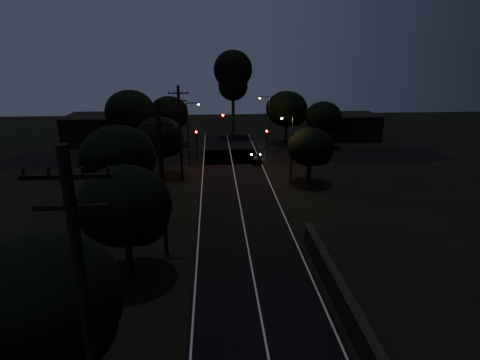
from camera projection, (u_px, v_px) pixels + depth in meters
road_surface at (236, 181)px, 44.95m from camera, size 60.00×70.00×0.03m
retaining_wall at (437, 355)px, 18.60m from camera, size 6.93×26.00×1.60m
utility_pole_near at (90, 345)px, 11.21m from camera, size 2.20×0.30×12.00m
utility_pole_mid at (162, 178)px, 27.49m from camera, size 2.20×0.30×11.00m
utility_pole_far at (180, 132)px, 43.69m from camera, size 2.20×0.30×10.50m
tree_left_a at (48, 305)px, 15.11m from camera, size 6.04×6.04×7.64m
tree_left_b at (128, 208)px, 24.70m from camera, size 5.86×5.86×7.44m
tree_left_c at (121, 159)px, 33.87m from camera, size 6.45×6.45×8.15m
tree_left_d at (161, 138)px, 45.64m from camera, size 5.45×5.45×6.91m
tree_far_nw at (170, 114)px, 60.67m from camera, size 5.88×5.88×7.45m
tree_far_w at (132, 112)px, 56.25m from camera, size 6.90×6.90×8.79m
tree_far_ne at (288, 110)px, 61.71m from camera, size 6.40×6.40×8.09m
tree_far_e at (325, 118)px, 59.46m from camera, size 5.39×5.39×6.83m
tree_right_a at (312, 148)px, 43.08m from camera, size 4.89×4.89×6.21m
tall_pine at (233, 75)px, 64.50m from camera, size 6.20×6.20×14.10m
building_left at (101, 129)px, 62.76m from camera, size 10.00×8.00×4.40m
building_right at (348, 126)px, 66.38m from camera, size 9.00×7.00×4.00m
signal_left at (196, 140)px, 52.18m from camera, size 0.28×0.35×4.10m
signal_right at (266, 139)px, 52.78m from camera, size 0.28×0.35×4.10m
signal_mast at (209, 129)px, 51.82m from camera, size 3.70×0.35×6.25m
streetlight_a at (190, 130)px, 49.69m from camera, size 1.66×0.26×8.00m
streetlight_b at (268, 120)px, 56.07m from camera, size 1.66×0.26×8.00m
streetlight_c at (290, 145)px, 42.92m from camera, size 1.46×0.26×7.50m
car at (256, 158)px, 52.60m from camera, size 1.53×3.41×1.14m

